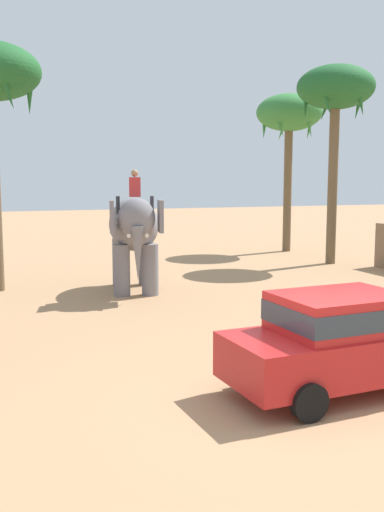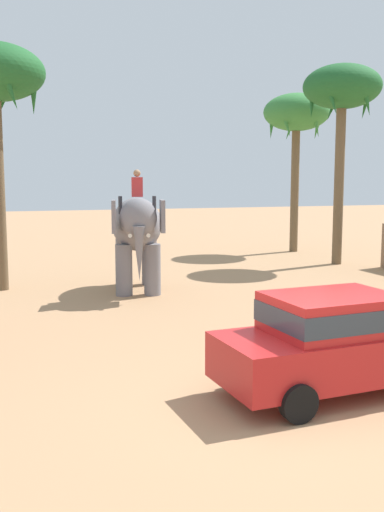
{
  "view_description": "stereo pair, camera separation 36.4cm",
  "coord_description": "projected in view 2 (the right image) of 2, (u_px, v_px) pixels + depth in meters",
  "views": [
    {
      "loc": [
        -4.91,
        -7.86,
        3.61
      ],
      "look_at": [
        0.42,
        6.39,
        1.6
      ],
      "focal_mm": 41.24,
      "sensor_mm": 36.0,
      "label": 1
    },
    {
      "loc": [
        -4.57,
        -7.98,
        3.61
      ],
      "look_at": [
        0.42,
        6.39,
        1.6
      ],
      "focal_mm": 41.24,
      "sensor_mm": 36.0,
      "label": 2
    }
  ],
  "objects": [
    {
      "name": "ground_plane",
      "position": [
        298.0,
        405.0,
        9.44
      ],
      "size": [
        120.0,
        120.0,
        0.0
      ],
      "primitive_type": "plane",
      "color": "tan"
    },
    {
      "name": "palm_tree_behind_elephant",
      "position": [
        342.0,
        93.0,
        24.1
      ],
      "size": [
        3.2,
        3.2,
        8.26
      ],
      "color": "brown",
      "rests_on": "ground"
    },
    {
      "name": "elephant_with_mahout",
      "position": [
        137.0,
        230.0,
        18.73
      ],
      "size": [
        2.28,
        4.01,
        3.88
      ],
      "color": "slate",
      "rests_on": "ground"
    },
    {
      "name": "palm_tree_left_of_road",
      "position": [
        296.0,
        117.0,
        28.47
      ],
      "size": [
        3.2,
        3.2,
        7.7
      ],
      "color": "brown",
      "rests_on": "ground"
    },
    {
      "name": "car_sedan_foreground",
      "position": [
        335.0,
        339.0,
        9.87
      ],
      "size": [
        4.19,
        2.05,
        1.7
      ],
      "color": "red",
      "rests_on": "ground"
    }
  ]
}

